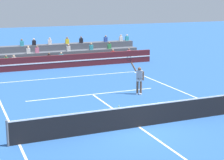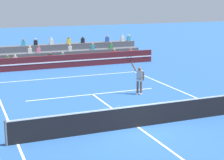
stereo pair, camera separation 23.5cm
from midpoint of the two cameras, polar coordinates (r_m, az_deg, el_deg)
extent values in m
plane|color=#285699|center=(17.60, 3.77, -7.16)|extent=(120.00, 120.00, 0.00)
cube|color=white|center=(28.35, -6.99, 0.43)|extent=(11.00, 0.10, 0.01)
cube|color=white|center=(16.07, -14.34, -9.51)|extent=(0.10, 23.80, 0.01)
cube|color=white|center=(23.27, -3.29, -2.20)|extent=(8.25, 0.10, 0.01)
cube|color=white|center=(17.60, 3.77, -7.15)|extent=(0.10, 12.85, 0.01)
cylinder|color=slate|center=(15.83, -16.07, -7.85)|extent=(0.10, 0.10, 1.10)
cube|color=black|center=(17.44, 3.79, -5.62)|extent=(11.90, 0.02, 1.00)
cube|color=white|center=(17.28, 3.82, -3.95)|extent=(11.90, 0.04, 0.06)
cube|color=#51191E|center=(31.93, -8.92, 2.75)|extent=(18.00, 0.24, 1.10)
cube|color=white|center=(31.81, -8.86, 2.71)|extent=(18.00, 0.02, 0.10)
cube|color=#4C515B|center=(33.20, -9.44, 2.62)|extent=(17.17, 0.95, 0.55)
cube|color=#338C4C|center=(32.31, -16.02, 2.92)|extent=(0.32, 0.22, 0.44)
sphere|color=#9E7051|center=(32.26, -16.05, 3.48)|extent=(0.18, 0.18, 0.18)
cube|color=silver|center=(32.39, -14.92, 3.00)|extent=(0.32, 0.22, 0.44)
sphere|color=beige|center=(32.34, -14.95, 3.56)|extent=(0.18, 0.18, 0.18)
cube|color=teal|center=(33.16, -7.95, 3.53)|extent=(0.32, 0.22, 0.44)
sphere|color=beige|center=(33.11, -7.96, 4.07)|extent=(0.18, 0.18, 0.18)
cube|color=pink|center=(35.38, 2.40, 4.21)|extent=(0.32, 0.22, 0.44)
sphere|color=#9E7051|center=(35.34, 2.40, 4.72)|extent=(0.18, 0.18, 0.18)
cube|color=black|center=(32.91, -9.76, 3.40)|extent=(0.32, 0.22, 0.44)
sphere|color=brown|center=(32.86, -9.79, 3.95)|extent=(0.18, 0.18, 0.18)
cube|color=red|center=(34.73, -0.05, 4.06)|extent=(0.32, 0.22, 0.44)
sphere|color=tan|center=(34.68, -0.05, 4.58)|extent=(0.18, 0.18, 0.18)
cube|color=#4C515B|center=(34.07, -9.83, 3.33)|extent=(17.17, 0.95, 1.10)
cube|color=teal|center=(34.89, -3.38, 4.99)|extent=(0.32, 0.22, 0.44)
sphere|color=tan|center=(34.85, -3.38, 5.51)|extent=(0.18, 0.18, 0.18)
cube|color=pink|center=(33.58, -11.54, 4.46)|extent=(0.32, 0.22, 0.44)
sphere|color=brown|center=(33.54, -11.57, 5.00)|extent=(0.18, 0.18, 0.18)
cube|color=silver|center=(34.24, -6.84, 4.77)|extent=(0.32, 0.22, 0.44)
sphere|color=tan|center=(34.20, -6.86, 5.31)|extent=(0.18, 0.18, 0.18)
cube|color=#338C4C|center=(35.53, -0.60, 5.15)|extent=(0.32, 0.22, 0.44)
sphere|color=brown|center=(35.49, -0.60, 5.66)|extent=(0.18, 0.18, 0.18)
cube|color=silver|center=(33.44, -12.83, 4.36)|extent=(0.32, 0.22, 0.44)
sphere|color=beige|center=(33.40, -12.85, 4.91)|extent=(0.18, 0.18, 0.18)
cube|color=#4C515B|center=(34.94, -10.20, 4.00)|extent=(17.17, 0.95, 1.65)
cube|color=black|center=(34.42, -11.99, 5.55)|extent=(0.32, 0.22, 0.44)
sphere|color=beige|center=(34.39, -12.02, 6.08)|extent=(0.18, 0.18, 0.18)
cube|color=black|center=(35.51, -4.92, 5.99)|extent=(0.32, 0.22, 0.44)
sphere|color=brown|center=(35.47, -4.93, 6.51)|extent=(0.18, 0.18, 0.18)
cube|color=yellow|center=(35.12, -7.04, 5.87)|extent=(0.32, 0.22, 0.44)
sphere|color=brown|center=(35.08, -7.06, 6.39)|extent=(0.18, 0.18, 0.18)
cube|color=teal|center=(37.23, 2.12, 6.34)|extent=(0.32, 0.22, 0.44)
sphere|color=beige|center=(37.20, 2.12, 6.83)|extent=(0.18, 0.18, 0.18)
cube|color=silver|center=(36.96, 1.17, 6.30)|extent=(0.32, 0.22, 0.44)
sphere|color=beige|center=(36.92, 1.17, 6.79)|extent=(0.18, 0.18, 0.18)
cube|color=#2D4CA5|center=(36.34, -1.17, 6.19)|extent=(0.32, 0.22, 0.44)
sphere|color=#9E7051|center=(36.31, -1.17, 6.69)|extent=(0.18, 0.18, 0.18)
cube|color=teal|center=(34.24, -13.76, 5.43)|extent=(0.32, 0.22, 0.44)
sphere|color=brown|center=(34.20, -13.79, 5.96)|extent=(0.18, 0.18, 0.18)
cube|color=silver|center=(34.72, -9.65, 5.71)|extent=(0.32, 0.22, 0.44)
sphere|color=beige|center=(34.68, -9.67, 6.23)|extent=(0.18, 0.18, 0.18)
cylinder|color=brown|center=(23.19, 4.12, -1.12)|extent=(0.14, 0.14, 0.90)
cylinder|color=brown|center=(23.29, 3.61, -1.05)|extent=(0.14, 0.14, 0.90)
cube|color=white|center=(23.11, 3.90, 0.08)|extent=(0.38, 0.35, 0.20)
cube|color=#B2B2B7|center=(23.05, 3.91, 0.81)|extent=(0.41, 0.37, 0.56)
sphere|color=brown|center=(22.98, 3.92, 1.69)|extent=(0.22, 0.22, 0.22)
cube|color=white|center=(23.25, 4.09, -2.12)|extent=(0.25, 0.28, 0.09)
cube|color=white|center=(23.36, 3.58, -2.04)|extent=(0.25, 0.28, 0.09)
cylinder|color=brown|center=(23.03, 4.50, 0.64)|extent=(0.09, 0.09, 0.56)
cylinder|color=brown|center=(23.00, 3.02, 2.02)|extent=(0.36, 0.29, 0.57)
cylinder|color=black|center=(22.97, 2.54, 2.89)|extent=(0.13, 0.10, 0.21)
torus|color=black|center=(22.96, 2.32, 3.28)|extent=(0.36, 0.26, 0.42)
sphere|color=#C6DB33|center=(20.65, 0.73, -4.03)|extent=(0.07, 0.07, 0.07)
camera|label=1|loc=(0.12, -90.30, -0.07)|focal=60.00mm
camera|label=2|loc=(0.12, 89.70, 0.07)|focal=60.00mm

